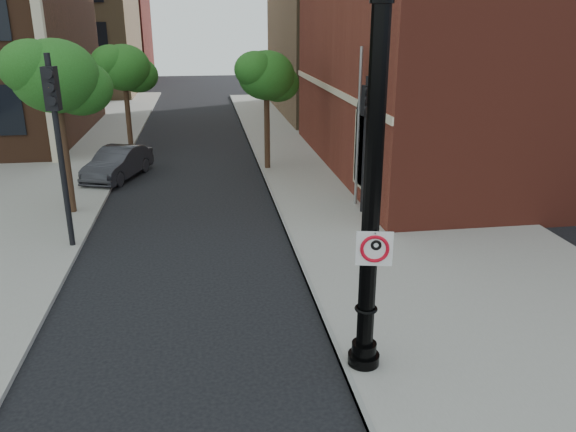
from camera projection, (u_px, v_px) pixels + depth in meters
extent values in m
plane|color=black|center=(233.00, 364.00, 10.74)|extent=(120.00, 120.00, 0.00)
cube|color=gray|center=(379.00, 195.00, 20.90)|extent=(8.00, 60.00, 0.12)
cube|color=gray|center=(19.00, 159.00, 26.26)|extent=(10.00, 50.00, 0.12)
cube|color=gray|center=(274.00, 200.00, 20.34)|extent=(0.10, 60.00, 0.14)
cube|color=black|center=(361.00, 151.00, 19.18)|extent=(0.08, 1.40, 2.40)
cube|color=beige|center=(331.00, 89.00, 23.35)|extent=(0.06, 16.00, 0.25)
cube|color=beige|center=(36.00, 0.00, 23.32)|extent=(0.40, 0.40, 14.00)
cube|color=olive|center=(62.00, 23.00, 48.14)|extent=(12.00, 12.00, 12.00)
cube|color=#5E1D16|center=(92.00, 32.00, 61.54)|extent=(12.00, 12.00, 10.00)
cube|color=olive|center=(437.00, 8.00, 38.68)|extent=(22.00, 14.00, 14.00)
cylinder|color=black|center=(363.00, 361.00, 10.55)|extent=(0.59, 0.59, 0.32)
cylinder|color=black|center=(364.00, 349.00, 10.46)|extent=(0.47, 0.47, 0.26)
cylinder|color=black|center=(372.00, 197.00, 9.49)|extent=(0.32, 0.32, 6.14)
torus|color=black|center=(366.00, 309.00, 10.18)|extent=(0.42, 0.42, 0.06)
cube|color=white|center=(374.00, 249.00, 9.61)|extent=(0.62, 0.15, 0.63)
cube|color=black|center=(375.00, 233.00, 9.52)|extent=(0.62, 0.14, 0.05)
cube|color=black|center=(373.00, 264.00, 9.71)|extent=(0.62, 0.14, 0.05)
cube|color=black|center=(357.00, 248.00, 9.63)|extent=(0.05, 0.02, 0.63)
cube|color=black|center=(391.00, 249.00, 9.60)|extent=(0.05, 0.02, 0.63)
torus|color=red|center=(374.00, 249.00, 9.61)|extent=(0.51, 0.17, 0.51)
cube|color=red|center=(374.00, 249.00, 9.61)|extent=(0.35, 0.08, 0.36)
cube|color=black|center=(371.00, 249.00, 9.62)|extent=(0.06, 0.02, 0.30)
torus|color=black|center=(376.00, 245.00, 9.59)|extent=(0.20, 0.10, 0.20)
cylinder|color=black|center=(375.00, 233.00, 9.52)|extent=(0.04, 0.03, 0.03)
imported|color=#2B2A2F|center=(118.00, 163.00, 23.08)|extent=(2.63, 4.21, 1.31)
cylinder|color=black|center=(61.00, 156.00, 15.27)|extent=(0.16, 0.16, 5.43)
cube|color=black|center=(51.00, 89.00, 14.67)|extent=(0.38, 0.36, 1.13)
sphere|color=#E50505|center=(49.00, 74.00, 14.38)|extent=(0.20, 0.20, 0.20)
sphere|color=#FF8C00|center=(50.00, 87.00, 14.49)|extent=(0.20, 0.20, 0.20)
sphere|color=#00E519|center=(52.00, 100.00, 14.60)|extent=(0.20, 0.20, 0.20)
cylinder|color=black|center=(365.00, 148.00, 18.21)|extent=(0.13, 0.13, 4.58)
cube|color=black|center=(367.00, 101.00, 17.70)|extent=(0.34, 0.33, 0.95)
sphere|color=#E50505|center=(368.00, 90.00, 17.45)|extent=(0.17, 0.17, 0.17)
sphere|color=#FF8C00|center=(367.00, 100.00, 17.54)|extent=(0.17, 0.17, 0.17)
sphere|color=#00E519|center=(367.00, 109.00, 17.64)|extent=(0.17, 0.17, 0.17)
cylinder|color=#999999|center=(358.00, 130.00, 18.86)|extent=(0.11, 0.11, 5.43)
cylinder|color=#342414|center=(65.00, 153.00, 18.28)|extent=(0.24, 0.24, 4.27)
ellipsoid|color=#1F4F15|center=(55.00, 76.00, 17.47)|extent=(2.68, 2.68, 2.28)
ellipsoid|color=#1F4F15|center=(80.00, 88.00, 18.16)|extent=(2.07, 2.07, 1.76)
ellipsoid|color=#1F4F15|center=(32.00, 67.00, 16.95)|extent=(1.95, 1.95, 1.66)
cylinder|color=#342414|center=(128.00, 116.00, 26.43)|extent=(0.24, 0.24, 3.89)
ellipsoid|color=#1F4F15|center=(124.00, 68.00, 25.70)|extent=(2.45, 2.45, 2.08)
ellipsoid|color=#1F4F15|center=(138.00, 75.00, 26.32)|extent=(1.89, 1.89, 1.61)
ellipsoid|color=#1F4F15|center=(111.00, 62.00, 25.22)|extent=(1.78, 1.78, 1.51)
cylinder|color=#342414|center=(267.00, 127.00, 24.01)|extent=(0.24, 0.24, 3.79)
ellipsoid|color=#1F4F15|center=(266.00, 75.00, 23.30)|extent=(2.38, 2.38, 2.02)
ellipsoid|color=#1F4F15|center=(278.00, 83.00, 23.90)|extent=(1.84, 1.84, 1.56)
ellipsoid|color=#1F4F15|center=(255.00, 69.00, 22.84)|extent=(1.73, 1.73, 1.47)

